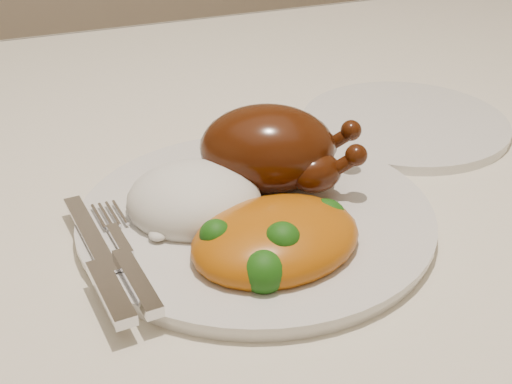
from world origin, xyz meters
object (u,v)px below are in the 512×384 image
object	(u,v)px
dinner_plate	(256,218)
dining_table	(154,266)
roast_chicken	(272,149)
side_plate	(405,123)

from	to	relation	value
dinner_plate	dining_table	bearing A→B (deg)	122.67
dinner_plate	roast_chicken	size ratio (longest dim) A/B	1.85
dinner_plate	side_plate	world-z (taller)	dinner_plate
side_plate	roast_chicken	size ratio (longest dim) A/B	1.39
dining_table	dinner_plate	distance (m)	0.17
side_plate	roast_chicken	world-z (taller)	roast_chicken
side_plate	roast_chicken	xyz separation A→B (m)	(-0.20, -0.09, 0.05)
dinner_plate	roast_chicken	xyz separation A→B (m)	(0.03, 0.04, 0.04)
dining_table	side_plate	size ratio (longest dim) A/B	6.89
roast_chicken	side_plate	bearing A→B (deg)	46.90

